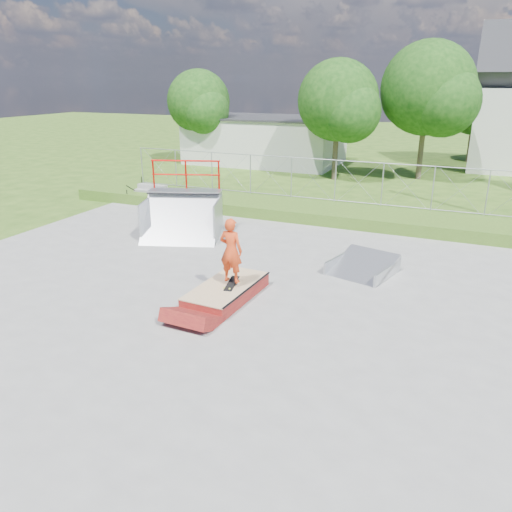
{
  "coord_description": "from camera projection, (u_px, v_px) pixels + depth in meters",
  "views": [
    {
      "loc": [
        5.31,
        -10.37,
        5.55
      ],
      "look_at": [
        0.36,
        1.08,
        1.1
      ],
      "focal_mm": 35.0,
      "sensor_mm": 36.0,
      "label": 1
    }
  ],
  "objects": [
    {
      "name": "flat_bank_ramp",
      "position": [
        362.0,
        266.0,
        14.93
      ],
      "size": [
        2.09,
        2.17,
        0.52
      ],
      "primitive_type": null,
      "rotation": [
        0.0,
        0.0,
        -0.26
      ],
      "color": "#AEB2B7",
      "rests_on": "concrete_pad"
    },
    {
      "name": "tree_left_far",
      "position": [
        201.0,
        104.0,
        33.05
      ],
      "size": [
        4.42,
        4.16,
        6.18
      ],
      "color": "brown",
      "rests_on": "ground"
    },
    {
      "name": "quarter_pipe",
      "position": [
        181.0,
        202.0,
        17.91
      ],
      "size": [
        3.28,
        3.03,
        2.69
      ],
      "primitive_type": null,
      "rotation": [
        0.0,
        0.0,
        0.33
      ],
      "color": "#AEB2B7",
      "rests_on": "concrete_pad"
    },
    {
      "name": "chain_link_fence",
      "position": [
        335.0,
        181.0,
        21.42
      ],
      "size": [
        20.0,
        0.06,
        1.8
      ],
      "primitive_type": null,
      "color": "#999DA1",
      "rests_on": "grass_berm"
    },
    {
      "name": "utility_building_flat",
      "position": [
        265.0,
        141.0,
        34.32
      ],
      "size": [
        10.0,
        6.0,
        3.0
      ],
      "primitive_type": "cube",
      "color": "silver",
      "rests_on": "ground"
    },
    {
      "name": "tree_center",
      "position": [
        432.0,
        92.0,
        27.27
      ],
      "size": [
        5.44,
        5.12,
        7.6
      ],
      "color": "brown",
      "rests_on": "ground"
    },
    {
      "name": "skater",
      "position": [
        231.0,
        253.0,
        12.86
      ],
      "size": [
        0.64,
        0.43,
        1.72
      ],
      "primitive_type": "imported",
      "rotation": [
        0.0,
        0.0,
        3.11
      ],
      "color": "red",
      "rests_on": "grind_box"
    },
    {
      "name": "tree_left_near",
      "position": [
        341.0,
        104.0,
        27.47
      ],
      "size": [
        4.76,
        4.48,
        6.65
      ],
      "color": "brown",
      "rests_on": "ground"
    },
    {
      "name": "concrete_stairs",
      "position": [
        147.0,
        195.0,
        23.38
      ],
      "size": [
        1.5,
        1.6,
        0.8
      ],
      "primitive_type": null,
      "color": "gray",
      "rests_on": "ground"
    },
    {
      "name": "tree_back_mid",
      "position": [
        479.0,
        108.0,
        33.73
      ],
      "size": [
        4.08,
        3.84,
        5.7
      ],
      "color": "brown",
      "rests_on": "ground"
    },
    {
      "name": "grass_berm",
      "position": [
        328.0,
        212.0,
        20.95
      ],
      "size": [
        24.0,
        3.0,
        0.5
      ],
      "primitive_type": "cube",
      "color": "#315317",
      "rests_on": "ground"
    },
    {
      "name": "grind_box",
      "position": [
        227.0,
        292.0,
        13.26
      ],
      "size": [
        1.41,
        2.71,
        0.39
      ],
      "rotation": [
        0.0,
        0.0,
        -0.05
      ],
      "color": "maroon",
      "rests_on": "concrete_pad"
    },
    {
      "name": "skateboard",
      "position": [
        232.0,
        284.0,
        13.15
      ],
      "size": [
        0.34,
        0.82,
        0.13
      ],
      "primitive_type": "cube",
      "rotation": [
        0.14,
        0.0,
        0.16
      ],
      "color": "black",
      "rests_on": "grind_box"
    },
    {
      "name": "ground",
      "position": [
        227.0,
        307.0,
        12.82
      ],
      "size": [
        120.0,
        120.0,
        0.0
      ],
      "primitive_type": "plane",
      "color": "#315317",
      "rests_on": "ground"
    },
    {
      "name": "concrete_pad",
      "position": [
        227.0,
        307.0,
        12.81
      ],
      "size": [
        20.0,
        16.0,
        0.04
      ],
      "primitive_type": "cube",
      "color": "gray",
      "rests_on": "ground"
    }
  ]
}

